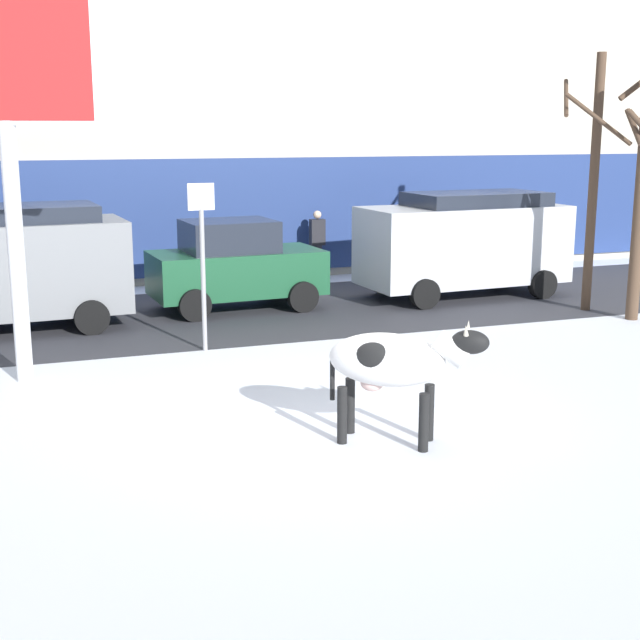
# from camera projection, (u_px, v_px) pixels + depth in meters

# --- Properties ---
(ground_plane) EXTENTS (120.00, 120.00, 0.00)m
(ground_plane) POSITION_uv_depth(u_px,v_px,m) (353.00, 431.00, 10.95)
(ground_plane) COLOR white
(road_strip) EXTENTS (60.00, 5.60, 0.01)m
(road_strip) POSITION_uv_depth(u_px,v_px,m) (215.00, 315.00, 17.82)
(road_strip) COLOR #333338
(road_strip) RESTS_ON ground
(building_facade) EXTENTS (44.00, 6.10, 13.00)m
(building_facade) POSITION_uv_depth(u_px,v_px,m) (148.00, 19.00, 22.77)
(building_facade) COLOR #BCB29E
(building_facade) RESTS_ON ground
(cow_holstein) EXTENTS (1.78, 1.45, 1.54)m
(cow_holstein) POSITION_uv_depth(u_px,v_px,m) (391.00, 362.00, 10.36)
(cow_holstein) COLOR silver
(cow_holstein) RESTS_ON ground
(billboard) EXTENTS (2.53, 0.50, 5.56)m
(billboard) POSITION_uv_depth(u_px,v_px,m) (4.00, 83.00, 12.24)
(billboard) COLOR silver
(billboard) RESTS_ON ground
(car_grey_van) EXTENTS (4.70, 2.31, 2.32)m
(car_grey_van) POSITION_uv_depth(u_px,v_px,m) (0.00, 265.00, 16.18)
(car_grey_van) COLOR slate
(car_grey_van) RESTS_ON ground
(car_darkgreen_hatchback) EXTENTS (3.59, 2.07, 1.86)m
(car_darkgreen_hatchback) POSITION_uv_depth(u_px,v_px,m) (235.00, 265.00, 18.23)
(car_darkgreen_hatchback) COLOR #194C2D
(car_darkgreen_hatchback) RESTS_ON ground
(car_silver_van) EXTENTS (4.70, 2.31, 2.32)m
(car_silver_van) POSITION_uv_depth(u_px,v_px,m) (464.00, 241.00, 19.59)
(car_silver_van) COLOR #B7BABF
(car_silver_van) RESTS_ON ground
(pedestrian_near_billboard) EXTENTS (0.36, 0.24, 1.73)m
(pedestrian_near_billboard) POSITION_uv_depth(u_px,v_px,m) (317.00, 245.00, 21.73)
(pedestrian_near_billboard) COLOR #282833
(pedestrian_near_billboard) RESTS_ON ground
(bare_tree_left_lot) EXTENTS (1.12, 1.84, 5.17)m
(bare_tree_left_lot) POSITION_uv_depth(u_px,v_px,m) (592.00, 177.00, 17.73)
(bare_tree_left_lot) COLOR #4C3828
(bare_tree_left_lot) RESTS_ON ground
(street_sign) EXTENTS (0.44, 0.08, 2.82)m
(street_sign) POSITION_uv_depth(u_px,v_px,m) (202.00, 253.00, 14.62)
(street_sign) COLOR gray
(street_sign) RESTS_ON ground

